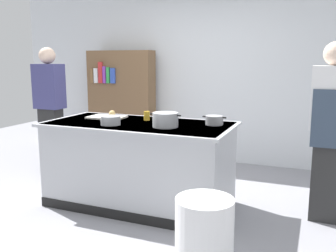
{
  "coord_description": "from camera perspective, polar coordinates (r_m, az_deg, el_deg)",
  "views": [
    {
      "loc": [
        1.73,
        -3.41,
        1.55
      ],
      "look_at": [
        0.25,
        0.2,
        0.85
      ],
      "focal_mm": 39.33,
      "sensor_mm": 36.0,
      "label": 1
    }
  ],
  "objects": [
    {
      "name": "mixing_bowl",
      "position": [
        3.79,
        -8.88,
        0.87
      ],
      "size": [
        0.2,
        0.2,
        0.09
      ],
      "primitive_type": "cylinder",
      "color": "#B7BABF",
      "rests_on": "counter_island"
    },
    {
      "name": "sauce_pan",
      "position": [
        3.78,
        7.18,
        0.89
      ],
      "size": [
        0.25,
        0.18,
        0.09
      ],
      "color": "#99999E",
      "rests_on": "counter_island"
    },
    {
      "name": "onion",
      "position": [
        4.19,
        -8.64,
        1.92
      ],
      "size": [
        0.07,
        0.07,
        0.07
      ],
      "primitive_type": "sphere",
      "color": "tan",
      "rests_on": "cutting_board"
    },
    {
      "name": "ground_plane",
      "position": [
        4.13,
        -4.36,
        -11.92
      ],
      "size": [
        10.0,
        10.0,
        0.0
      ],
      "primitive_type": "plane",
      "color": "gray"
    },
    {
      "name": "trash_bin",
      "position": [
        2.8,
        5.63,
        -16.67
      ],
      "size": [
        0.43,
        0.43,
        0.58
      ],
      "primitive_type": "cylinder",
      "color": "white",
      "rests_on": "ground_plane"
    },
    {
      "name": "cutting_board",
      "position": [
        4.24,
        -9.47,
        1.35
      ],
      "size": [
        0.4,
        0.28,
        0.02
      ],
      "primitive_type": "cube",
      "color": "silver",
      "rests_on": "counter_island"
    },
    {
      "name": "stock_pot",
      "position": [
        3.62,
        -0.41,
        0.97
      ],
      "size": [
        0.32,
        0.25,
        0.14
      ],
      "color": "#B7BABF",
      "rests_on": "counter_island"
    },
    {
      "name": "person_chef",
      "position": [
        3.8,
        23.82,
        -0.35
      ],
      "size": [
        0.38,
        0.25,
        1.72
      ],
      "rotation": [
        0.0,
        0.0,
        1.23
      ],
      "color": "#2D2D2D",
      "rests_on": "ground_plane"
    },
    {
      "name": "bookshelf",
      "position": [
        6.03,
        -7.24,
        3.45
      ],
      "size": [
        1.1,
        0.31,
        1.7
      ],
      "color": "brown",
      "rests_on": "ground_plane"
    },
    {
      "name": "juice_cup",
      "position": [
        4.03,
        -3.3,
        1.59
      ],
      "size": [
        0.07,
        0.07,
        0.1
      ],
      "primitive_type": "cylinder",
      "color": "yellow",
      "rests_on": "counter_island"
    },
    {
      "name": "counter_island",
      "position": [
        3.98,
        -4.46,
        -5.7
      ],
      "size": [
        1.98,
        0.98,
        0.9
      ],
      "color": "#B7BABF",
      "rests_on": "ground_plane"
    },
    {
      "name": "person_guest",
      "position": [
        5.29,
        -17.8,
        2.74
      ],
      "size": [
        0.38,
        0.24,
        1.72
      ],
      "rotation": [
        0.0,
        0.0,
        -1.3
      ],
      "color": "#272727",
      "rests_on": "ground_plane"
    },
    {
      "name": "back_wall",
      "position": [
        5.78,
        4.93,
        9.64
      ],
      "size": [
        6.4,
        0.12,
        3.0
      ],
      "primitive_type": "cube",
      "color": "silver",
      "rests_on": "ground_plane"
    }
  ]
}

